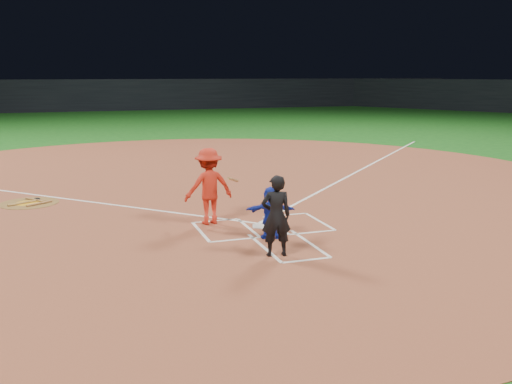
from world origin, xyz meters
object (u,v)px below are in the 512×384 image
object	(u,v)px
home_plate	(262,226)
umpire	(276,216)
batter_at_plate	(209,186)
on_deck_circle	(29,203)
catcher	(271,212)

from	to	relation	value
home_plate	umpire	bearing A→B (deg)	77.87
home_plate	batter_at_plate	xyz separation A→B (m)	(-1.19, 0.73, 0.97)
home_plate	umpire	distance (m)	2.51
on_deck_circle	umpire	bearing A→B (deg)	-53.20
home_plate	batter_at_plate	distance (m)	1.69
batter_at_plate	on_deck_circle	bearing A→B (deg)	138.87
catcher	on_deck_circle	bearing A→B (deg)	-28.27
on_deck_circle	batter_at_plate	xyz separation A→B (m)	(4.53, -3.96, 0.97)
on_deck_circle	umpire	distance (m)	8.76
on_deck_circle	batter_at_plate	distance (m)	6.09
home_plate	catcher	distance (m)	1.21
home_plate	catcher	size ratio (longest dim) A/B	0.48
on_deck_circle	catcher	distance (m)	8.00
catcher	umpire	distance (m)	1.34
umpire	catcher	bearing A→B (deg)	-97.44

